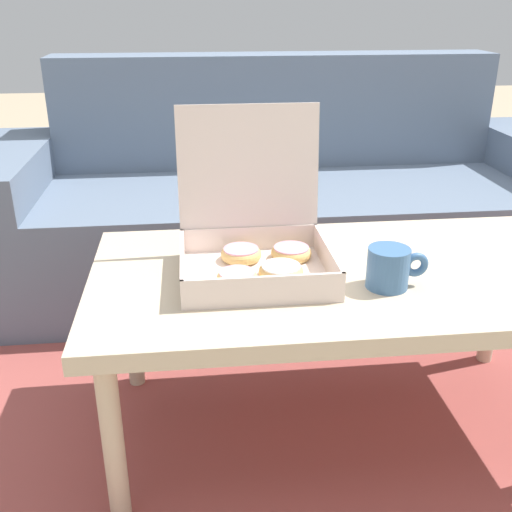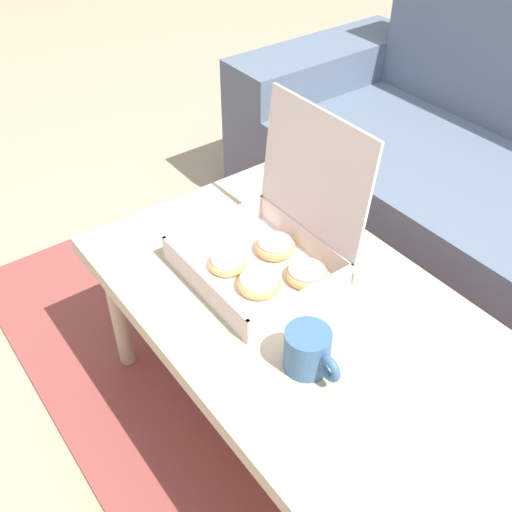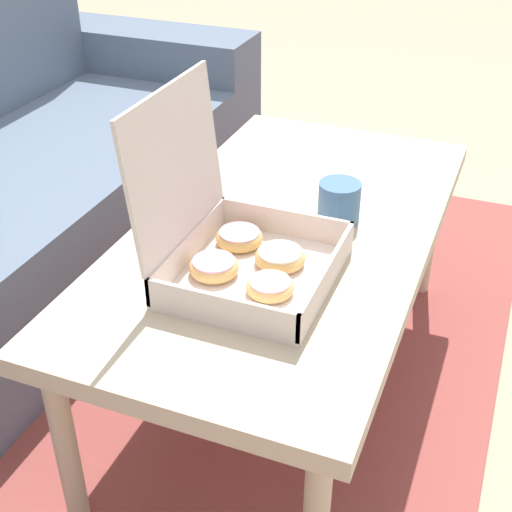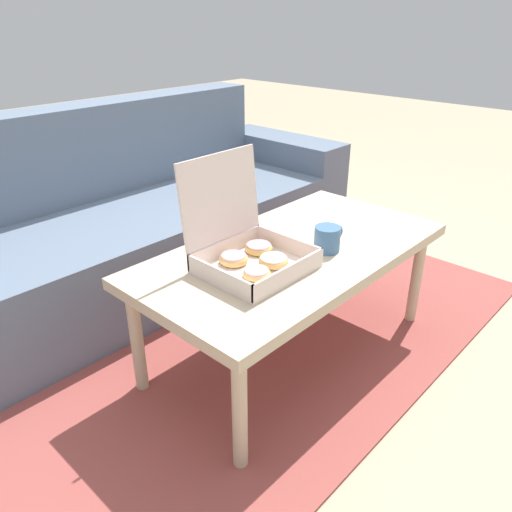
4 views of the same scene
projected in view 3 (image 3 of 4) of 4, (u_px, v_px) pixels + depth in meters
name	position (u px, v px, depth m)	size (l,w,h in m)	color
ground_plane	(232.00, 369.00, 1.81)	(12.00, 12.00, 0.00)	tan
area_rug	(129.00, 340.00, 1.90)	(2.30, 1.87, 0.01)	#994742
coffee_table	(285.00, 243.00, 1.55)	(1.16, 0.61, 0.45)	#C6B293
pastry_box	(236.00, 244.00, 1.35)	(0.33, 0.32, 0.35)	silver
coffee_mug	(340.00, 201.00, 1.53)	(0.13, 0.09, 0.09)	#3D6693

